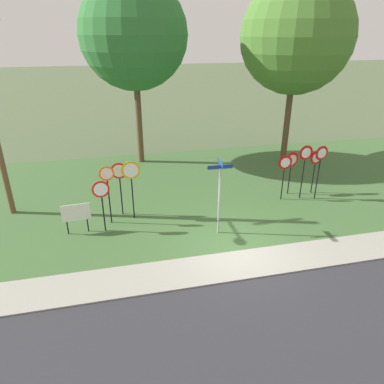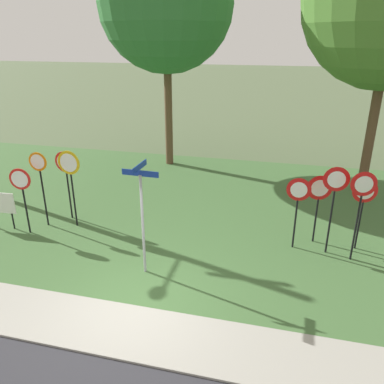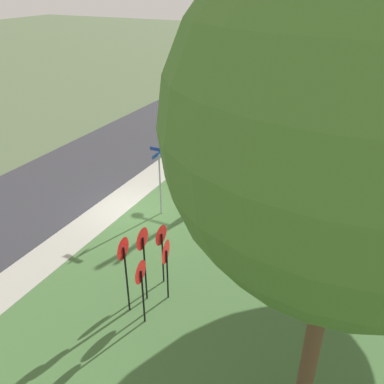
% 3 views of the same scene
% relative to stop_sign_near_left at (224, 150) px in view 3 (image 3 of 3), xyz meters
% --- Properties ---
extents(ground_plane, '(160.00, 160.00, 0.00)m').
position_rel_stop_sign_near_left_xyz_m(ground_plane, '(4.71, -2.57, -1.62)').
color(ground_plane, '#4C5B3D').
extents(road_asphalt, '(44.00, 6.40, 0.01)m').
position_rel_stop_sign_near_left_xyz_m(road_asphalt, '(4.71, -7.37, -1.61)').
color(road_asphalt, '#2D2D33').
rests_on(road_asphalt, ground_plane).
extents(sidewalk_strip, '(44.00, 1.60, 0.06)m').
position_rel_stop_sign_near_left_xyz_m(sidewalk_strip, '(4.71, -3.37, -1.59)').
color(sidewalk_strip, '#99968C').
rests_on(sidewalk_strip, ground_plane).
extents(grass_median, '(44.00, 12.00, 0.04)m').
position_rel_stop_sign_near_left_xyz_m(grass_median, '(4.71, 3.43, -1.60)').
color(grass_median, '#3D6033').
rests_on(grass_median, ground_plane).
extents(stop_sign_near_left, '(0.68, 0.13, 2.19)m').
position_rel_stop_sign_near_left_xyz_m(stop_sign_near_left, '(0.00, 0.00, 0.00)').
color(stop_sign_near_left, black).
rests_on(stop_sign_near_left, grass_median).
extents(stop_sign_near_right, '(0.77, 0.11, 2.60)m').
position_rel_stop_sign_near_left_xyz_m(stop_sign_near_right, '(1.22, 0.81, 0.33)').
color(stop_sign_near_right, black).
rests_on(stop_sign_near_right, grass_median).
extents(stop_sign_far_left, '(0.61, 0.10, 2.54)m').
position_rel_stop_sign_near_left_xyz_m(stop_sign_far_left, '(0.26, 0.62, 0.23)').
color(stop_sign_far_left, black).
rests_on(stop_sign_far_left, grass_median).
extents(stop_sign_far_center, '(0.70, 0.11, 2.40)m').
position_rel_stop_sign_near_left_xyz_m(stop_sign_far_center, '(0.76, 1.30, 0.16)').
color(stop_sign_far_center, black).
rests_on(stop_sign_far_center, grass_median).
extents(yield_sign_near_left, '(0.70, 0.13, 2.20)m').
position_rel_stop_sign_near_left_xyz_m(yield_sign_near_left, '(10.04, 1.48, 0.05)').
color(yield_sign_near_left, black).
rests_on(yield_sign_near_left, grass_median).
extents(yield_sign_near_right, '(0.75, 0.18, 2.16)m').
position_rel_stop_sign_near_left_xyz_m(yield_sign_near_right, '(8.84, 1.62, 0.02)').
color(yield_sign_near_right, black).
rests_on(yield_sign_near_right, grass_median).
extents(yield_sign_far_left, '(0.68, 0.12, 2.64)m').
position_rel_stop_sign_near_left_xyz_m(yield_sign_far_left, '(9.84, 0.81, 0.39)').
color(yield_sign_far_left, black).
rests_on(yield_sign_far_left, grass_median).
extents(yield_sign_far_right, '(0.69, 0.10, 2.21)m').
position_rel_stop_sign_near_left_xyz_m(yield_sign_far_right, '(8.23, 1.11, 0.06)').
color(yield_sign_far_right, black).
rests_on(yield_sign_far_right, grass_median).
extents(yield_sign_center, '(0.71, 0.11, 2.64)m').
position_rel_stop_sign_near_left_xyz_m(yield_sign_center, '(9.18, 1.03, 0.40)').
color(yield_sign_center, black).
rests_on(yield_sign_center, grass_median).
extents(street_name_post, '(0.96, 0.82, 3.05)m').
position_rel_stop_sign_near_left_xyz_m(street_name_post, '(4.39, -1.15, 0.23)').
color(street_name_post, '#9EA0A8').
rests_on(street_name_post, grass_median).
extents(utility_pole, '(2.10, 2.17, 8.83)m').
position_rel_stop_sign_near_left_xyz_m(utility_pole, '(-3.99, 2.42, 3.19)').
color(utility_pole, brown).
rests_on(utility_pole, grass_median).
extents(notice_board, '(1.10, 0.10, 1.25)m').
position_rel_stop_sign_near_left_xyz_m(notice_board, '(-1.05, 0.12, -0.74)').
color(notice_board, black).
rests_on(notice_board, grass_median).
extents(oak_tree_right, '(6.17, 6.17, 10.17)m').
position_rel_stop_sign_near_left_xyz_m(oak_tree_right, '(10.88, 6.31, 5.50)').
color(oak_tree_right, brown).
rests_on(oak_tree_right, grass_median).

